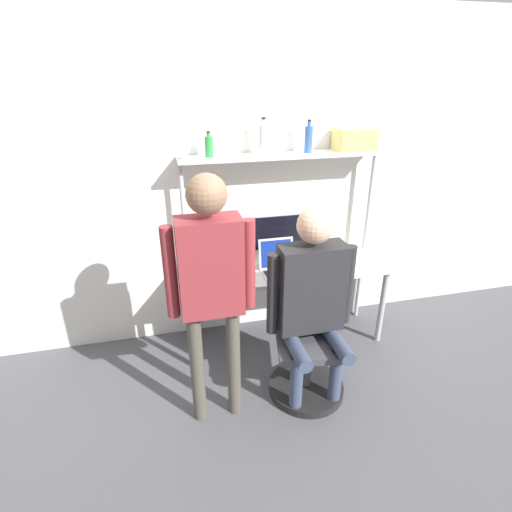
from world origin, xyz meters
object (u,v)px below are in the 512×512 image
person_standing (211,276)px  bottle_blue (308,139)px  person_seated (312,293)px  office_chair (307,357)px  storage_box (355,140)px  cell_phone (310,268)px  bottle_clear (263,139)px  laptop (278,263)px  bottle_green (209,146)px  monitor (276,236)px

person_standing → bottle_blue: bearing=44.8°
person_seated → person_standing: (-0.68, -0.06, 0.24)m
person_seated → office_chair: bearing=78.8°
bottle_blue → person_seated: bearing=-105.9°
storage_box → cell_phone: bearing=-147.0°
bottle_clear → storage_box: 0.76m
person_seated → bottle_clear: size_ratio=5.22×
laptop → office_chair: size_ratio=0.31×
person_standing → bottle_green: size_ratio=9.09×
person_standing → bottle_clear: bearing=58.6°
monitor → person_seated: 0.82m
person_seated → bottle_green: size_ratio=7.65×
office_chair → person_standing: bearing=-171.9°
bottle_blue → storage_box: bearing=-0.0°
person_standing → cell_phone: bearing=35.7°
person_seated → person_standing: bearing=-175.2°
storage_box → bottle_blue: bearing=180.0°
bottle_blue → person_standing: bearing=-135.2°
bottle_blue → cell_phone: bearing=-96.6°
monitor → bottle_green: size_ratio=3.11×
cell_phone → bottle_green: bottle_green is taller
bottle_clear → storage_box: bottle_clear is taller
laptop → person_standing: size_ratio=0.17×
monitor → laptop: bearing=-100.5°
cell_phone → laptop: bearing=172.2°
monitor → cell_phone: bearing=-44.7°
monitor → bottle_clear: 0.79m
person_standing → bottle_clear: bottle_clear is taller
office_chair → bottle_green: (-0.55, 0.82, 1.41)m
cell_phone → office_chair: (-0.21, -0.55, -0.44)m
bottle_green → bottle_blue: (0.78, -0.00, 0.03)m
monitor → office_chair: monitor is taller
monitor → storage_box: bearing=4.0°
laptop → storage_box: storage_box is taller
cell_phone → storage_box: storage_box is taller
cell_phone → bottle_blue: 1.03m
cell_phone → person_standing: person_standing is taller
person_standing → bottle_green: 1.11m
laptop → person_standing: 0.97m
person_standing → bottle_green: bearing=81.2°
monitor → bottle_blue: bearing=9.9°
monitor → cell_phone: monitor is taller
office_chair → storage_box: (0.63, 0.82, 1.42)m
storage_box → person_seated: bearing=-126.6°
bottle_green → storage_box: bearing=-0.0°
office_chair → bottle_clear: size_ratio=3.36×
bottle_clear → storage_box: size_ratio=0.88×
monitor → bottle_blue: (0.27, 0.05, 0.77)m
bottle_green → storage_box: (1.18, -0.00, 0.01)m
office_chair → bottle_blue: bearing=73.9°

